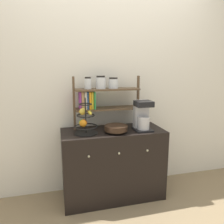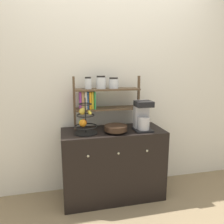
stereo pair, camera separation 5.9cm
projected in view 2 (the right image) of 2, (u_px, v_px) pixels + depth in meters
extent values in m
plane|color=#847051|center=(118.00, 207.00, 2.30)|extent=(12.00, 12.00, 0.00)
cube|color=silver|center=(107.00, 81.00, 2.54)|extent=(7.00, 0.05, 2.60)
cube|color=black|center=(113.00, 164.00, 2.45)|extent=(1.11, 0.47, 0.78)
sphere|color=#B2AD8C|center=(88.00, 156.00, 2.11)|extent=(0.02, 0.02, 0.02)
sphere|color=#B2AD8C|center=(118.00, 153.00, 2.18)|extent=(0.02, 0.02, 0.02)
sphere|color=#B2AD8C|center=(147.00, 151.00, 2.24)|extent=(0.02, 0.02, 0.02)
cube|color=black|center=(143.00, 130.00, 2.36)|extent=(0.18, 0.21, 0.02)
cube|color=#B7B7BC|center=(141.00, 114.00, 2.38)|extent=(0.16, 0.08, 0.31)
cylinder|color=#B7B7BC|center=(143.00, 123.00, 2.33)|extent=(0.13, 0.13, 0.14)
cube|color=black|center=(144.00, 104.00, 2.29)|extent=(0.17, 0.17, 0.06)
cylinder|color=black|center=(86.00, 133.00, 2.26)|extent=(0.24, 0.24, 0.01)
cylinder|color=black|center=(85.00, 115.00, 2.22)|extent=(0.01, 0.01, 0.36)
torus|color=black|center=(86.00, 126.00, 2.24)|extent=(0.24, 0.24, 0.01)
torus|color=black|center=(85.00, 115.00, 2.22)|extent=(0.19, 0.19, 0.01)
torus|color=black|center=(85.00, 104.00, 2.20)|extent=(0.13, 0.13, 0.01)
sphere|color=red|center=(83.00, 123.00, 2.25)|extent=(0.07, 0.07, 0.07)
sphere|color=#6BAD33|center=(82.00, 123.00, 2.25)|extent=(0.07, 0.07, 0.07)
sphere|color=orange|center=(83.00, 123.00, 2.22)|extent=(0.08, 0.08, 0.08)
ellipsoid|color=yellow|center=(90.00, 113.00, 2.25)|extent=(0.04, 0.15, 0.04)
sphere|color=gold|center=(82.00, 111.00, 2.24)|extent=(0.07, 0.07, 0.07)
cylinder|color=black|center=(116.00, 132.00, 2.28)|extent=(0.13, 0.13, 0.02)
cylinder|color=black|center=(116.00, 128.00, 2.27)|extent=(0.24, 0.24, 0.05)
cube|color=brown|center=(74.00, 104.00, 2.35)|extent=(0.02, 0.02, 0.58)
cube|color=brown|center=(138.00, 101.00, 2.51)|extent=(0.02, 0.02, 0.58)
cube|color=brown|center=(107.00, 108.00, 2.44)|extent=(0.70, 0.20, 0.02)
cube|color=brown|center=(107.00, 89.00, 2.40)|extent=(0.70, 0.20, 0.02)
cube|color=#8C338C|center=(80.00, 100.00, 2.35)|extent=(0.02, 0.13, 0.19)
cube|color=tan|center=(83.00, 100.00, 2.36)|extent=(0.03, 0.12, 0.19)
cube|color=white|center=(85.00, 100.00, 2.37)|extent=(0.02, 0.13, 0.19)
cube|color=#2D599E|center=(87.00, 100.00, 2.37)|extent=(0.02, 0.12, 0.19)
cube|color=orange|center=(90.00, 100.00, 2.38)|extent=(0.02, 0.16, 0.19)
cube|color=yellow|center=(92.00, 100.00, 2.38)|extent=(0.02, 0.13, 0.19)
cube|color=#2D8C47|center=(94.00, 100.00, 2.39)|extent=(0.02, 0.16, 0.19)
cylinder|color=silver|center=(88.00, 84.00, 2.34)|extent=(0.07, 0.07, 0.11)
cylinder|color=black|center=(88.00, 78.00, 2.32)|extent=(0.07, 0.07, 0.02)
cylinder|color=silver|center=(101.00, 83.00, 2.37)|extent=(0.10, 0.10, 0.12)
cylinder|color=black|center=(101.00, 77.00, 2.35)|extent=(0.09, 0.09, 0.02)
cylinder|color=silver|center=(114.00, 84.00, 2.40)|extent=(0.10, 0.10, 0.10)
cylinder|color=black|center=(114.00, 78.00, 2.39)|extent=(0.09, 0.09, 0.02)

